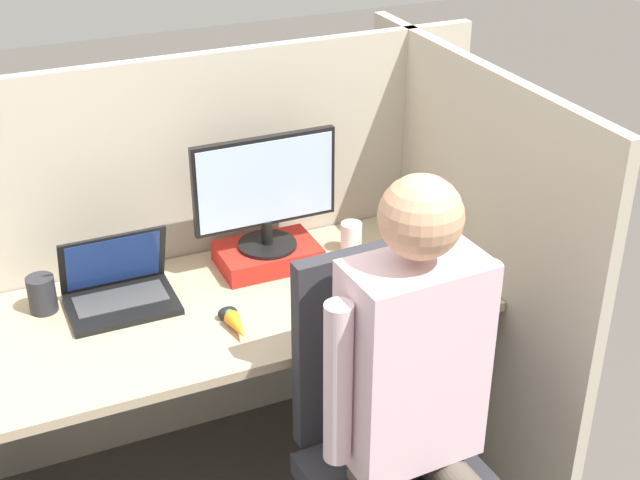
% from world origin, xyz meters
% --- Properties ---
extents(cubicle_panel_back, '(2.08, 0.04, 1.38)m').
position_xyz_m(cubicle_panel_back, '(0.00, 0.70, 0.69)').
color(cubicle_panel_back, '#B7AD99').
rests_on(cubicle_panel_back, ground).
extents(cubicle_panel_right, '(0.04, 1.31, 1.38)m').
position_xyz_m(cubicle_panel_right, '(0.82, 0.27, 0.69)').
color(cubicle_panel_right, '#B7AD99').
rests_on(cubicle_panel_right, ground).
extents(desk, '(1.58, 0.67, 0.72)m').
position_xyz_m(desk, '(0.00, 0.34, 0.55)').
color(desk, tan).
rests_on(desk, ground).
extents(paper_box, '(0.32, 0.21, 0.07)m').
position_xyz_m(paper_box, '(0.22, 0.51, 0.75)').
color(paper_box, red).
rests_on(paper_box, desk).
extents(monitor, '(0.46, 0.19, 0.37)m').
position_xyz_m(monitor, '(0.22, 0.51, 0.98)').
color(monitor, black).
rests_on(monitor, paper_box).
extents(laptop, '(0.32, 0.23, 0.23)m').
position_xyz_m(laptop, '(-0.27, 0.47, 0.76)').
color(laptop, black).
rests_on(laptop, desk).
extents(mouse, '(0.06, 0.04, 0.04)m').
position_xyz_m(mouse, '(-0.00, 0.26, 0.73)').
color(mouse, black).
rests_on(mouse, desk).
extents(stapler, '(0.04, 0.16, 0.06)m').
position_xyz_m(stapler, '(0.72, 0.42, 0.74)').
color(stapler, black).
rests_on(stapler, desk).
extents(carrot_toy, '(0.05, 0.14, 0.05)m').
position_xyz_m(carrot_toy, '(-0.00, 0.17, 0.74)').
color(carrot_toy, orange).
rests_on(carrot_toy, desk).
extents(office_chair, '(0.52, 0.56, 1.04)m').
position_xyz_m(office_chair, '(0.29, -0.21, 0.53)').
color(office_chair, '#2D2D33').
rests_on(office_chair, ground).
extents(person, '(0.48, 0.43, 1.35)m').
position_xyz_m(person, '(0.29, -0.36, 0.78)').
color(person, brown).
rests_on(person, ground).
extents(coffee_mug, '(0.07, 0.07, 0.10)m').
position_xyz_m(coffee_mug, '(0.51, 0.48, 0.77)').
color(coffee_mug, white).
rests_on(coffee_mug, desk).
extents(pen_cup, '(0.08, 0.08, 0.11)m').
position_xyz_m(pen_cup, '(-0.48, 0.52, 0.77)').
color(pen_cup, '#28282D').
rests_on(pen_cup, desk).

